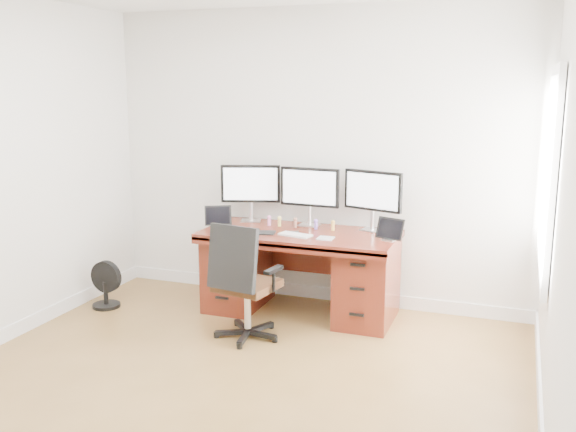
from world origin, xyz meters
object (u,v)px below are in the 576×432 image
(office_chair, at_px, (244,301))
(monitor_center, at_px, (310,189))
(floor_fan, at_px, (105,285))
(keyboard, at_px, (295,235))
(desk, at_px, (301,269))

(office_chair, height_order, monitor_center, monitor_center)
(floor_fan, bearing_deg, keyboard, 11.09)
(monitor_center, relative_size, keyboard, 1.95)
(monitor_center, distance_m, keyboard, 0.53)
(monitor_center, bearing_deg, floor_fan, -154.93)
(floor_fan, bearing_deg, desk, 16.84)
(desk, distance_m, floor_fan, 1.80)
(floor_fan, relative_size, keyboard, 1.53)
(floor_fan, height_order, keyboard, keyboard)
(floor_fan, distance_m, keyboard, 1.85)
(office_chair, distance_m, monitor_center, 1.26)
(office_chair, bearing_deg, desk, 81.99)
(monitor_center, bearing_deg, keyboard, -85.95)
(office_chair, xyz_separation_m, keyboard, (0.24, 0.55, 0.44))
(office_chair, bearing_deg, floor_fan, -179.91)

